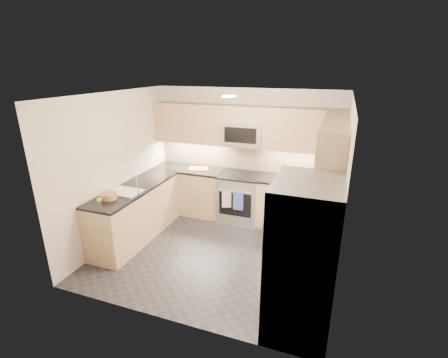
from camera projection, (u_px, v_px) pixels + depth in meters
floor at (217, 252)px, 5.31m from camera, size 3.60×3.20×0.00m
ceiling at (215, 95)px, 4.48m from camera, size 3.60×3.20×0.02m
wall_back at (246, 154)px, 6.32m from camera, size 3.60×0.02×2.50m
wall_front at (162, 227)px, 3.48m from camera, size 3.60×0.02×2.50m
wall_left at (117, 168)px, 5.47m from camera, size 0.02×3.20×2.50m
wall_right at (342, 195)px, 4.32m from camera, size 0.02×3.20×2.50m
base_cab_back_left at (190, 191)px, 6.67m from camera, size 1.42×0.60×0.90m
base_cab_back_right at (297, 205)px, 5.97m from camera, size 1.42×0.60×0.90m
base_cab_right at (314, 239)px, 4.81m from camera, size 0.60×1.70×0.90m
base_cab_peninsula at (136, 213)px, 5.64m from camera, size 0.60×2.00×0.90m
countertop_back_left at (189, 169)px, 6.51m from camera, size 1.42×0.63×0.04m
countertop_back_right at (299, 181)px, 5.81m from camera, size 1.42×0.63×0.04m
countertop_right at (317, 210)px, 4.66m from camera, size 0.63×1.70×0.04m
countertop_peninsula at (134, 188)px, 5.49m from camera, size 0.63×2.00×0.04m
upper_cab_back at (244, 126)px, 5.97m from camera, size 3.60×0.35×0.75m
upper_cab_right at (334, 148)px, 4.43m from camera, size 0.35×1.95×0.75m
backsplash_back at (246, 157)px, 6.33m from camera, size 3.60×0.01×0.51m
backsplash_right at (342, 188)px, 4.74m from camera, size 0.01×2.30×0.51m
gas_range at (240, 198)px, 6.29m from camera, size 0.76×0.65×0.91m
range_cooktop at (241, 175)px, 6.14m from camera, size 0.76×0.65×0.03m
oven_door_glass at (235, 205)px, 6.00m from camera, size 0.62×0.02×0.45m
oven_handle at (235, 191)px, 5.89m from camera, size 0.60×0.02×0.02m
microwave at (243, 133)px, 5.99m from camera, size 0.76×0.40×0.40m
microwave_door at (240, 135)px, 5.81m from camera, size 0.60×0.01×0.28m
refrigerator at (302, 259)px, 3.53m from camera, size 0.70×0.90×1.80m
fridge_handle_left at (265, 257)px, 3.47m from camera, size 0.02×0.02×1.20m
fridge_handle_right at (272, 241)px, 3.79m from camera, size 0.02×0.02×1.20m
sink_basin at (125, 196)px, 5.28m from camera, size 0.52×0.38×0.16m
faucet at (138, 186)px, 5.13m from camera, size 0.03×0.03×0.28m
utensil_bowl at (317, 180)px, 5.61m from camera, size 0.28×0.28×0.15m
cutting_board at (199, 168)px, 6.45m from camera, size 0.44×0.38×0.01m
fruit_basket at (109, 196)px, 4.99m from camera, size 0.25×0.25×0.09m
fruit_apple at (101, 198)px, 4.75m from camera, size 0.06×0.06×0.06m
fruit_pear at (99, 200)px, 4.67m from camera, size 0.07×0.07×0.07m
dish_towel_check at (227, 199)px, 5.98m from camera, size 0.16×0.07×0.32m
dish_towel_blue at (238, 201)px, 5.91m from camera, size 0.19×0.03×0.36m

